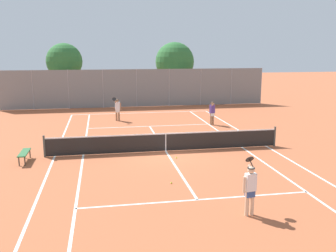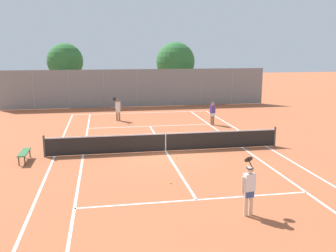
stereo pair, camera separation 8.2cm
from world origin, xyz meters
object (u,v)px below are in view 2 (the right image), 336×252
(loose_tennis_ball_0, at_px, (171,183))
(loose_tennis_ball_1, at_px, (174,142))
(player_near_side, at_px, (249,187))
(player_far_left, at_px, (118,108))
(player_far_right, at_px, (213,112))
(tree_behind_right, at_px, (175,63))
(courtside_bench, at_px, (24,153))
(loose_tennis_ball_2, at_px, (176,158))
(tennis_net, at_px, (166,142))
(tree_behind_left, at_px, (66,62))

(loose_tennis_ball_0, xyz_separation_m, loose_tennis_ball_1, (1.34, 6.36, 0.00))
(player_near_side, relative_size, player_far_left, 1.00)
(player_far_right, xyz_separation_m, tree_behind_right, (-0.28, 12.09, 2.86))
(loose_tennis_ball_0, distance_m, courtside_bench, 7.38)
(player_far_left, bearing_deg, tree_behind_right, 57.36)
(player_far_left, bearing_deg, loose_tennis_ball_2, -77.24)
(tennis_net, distance_m, loose_tennis_ball_0, 4.74)
(tennis_net, distance_m, loose_tennis_ball_1, 1.90)
(player_far_right, bearing_deg, tree_behind_left, 132.24)
(player_far_right, xyz_separation_m, loose_tennis_ball_2, (-4.03, -7.51, -0.88))
(loose_tennis_ball_0, bearing_deg, player_near_side, -59.24)
(loose_tennis_ball_0, relative_size, loose_tennis_ball_2, 1.00)
(loose_tennis_ball_0, bearing_deg, player_far_right, 65.60)
(tennis_net, relative_size, player_near_side, 6.76)
(tennis_net, height_order, player_far_left, player_far_left)
(tennis_net, relative_size, player_far_left, 6.76)
(player_far_right, height_order, loose_tennis_ball_0, player_far_right)
(loose_tennis_ball_0, height_order, courtside_bench, courtside_bench)
(courtside_bench, bearing_deg, tree_behind_right, 60.22)
(player_near_side, bearing_deg, courtside_bench, 138.06)
(player_near_side, xyz_separation_m, loose_tennis_ball_1, (-0.55, 9.54, -0.89))
(player_far_left, relative_size, loose_tennis_ball_1, 26.88)
(player_far_left, height_order, loose_tennis_ball_0, player_far_left)
(player_far_left, xyz_separation_m, courtside_bench, (-4.74, -9.41, -0.52))
(tree_behind_left, bearing_deg, tennis_net, -70.52)
(tennis_net, bearing_deg, tree_behind_right, 77.52)
(loose_tennis_ball_0, height_order, tree_behind_right, tree_behind_right)
(player_far_left, bearing_deg, player_far_right, -22.59)
(tennis_net, height_order, player_near_side, player_near_side)
(player_near_side, relative_size, loose_tennis_ball_2, 26.88)
(player_far_right, relative_size, loose_tennis_ball_2, 24.24)
(loose_tennis_ball_1, relative_size, courtside_bench, 0.04)
(player_far_left, xyz_separation_m, loose_tennis_ball_2, (2.30, -10.15, -0.89))
(loose_tennis_ball_0, bearing_deg, tennis_net, 82.71)
(courtside_bench, distance_m, tree_behind_left, 18.82)
(player_far_left, relative_size, tree_behind_right, 0.31)
(tree_behind_left, bearing_deg, player_far_left, -64.65)
(tree_behind_left, bearing_deg, loose_tennis_ball_1, -66.42)
(loose_tennis_ball_1, xyz_separation_m, loose_tennis_ball_2, (-0.47, -3.04, 0.00))
(loose_tennis_ball_1, distance_m, loose_tennis_ball_2, 3.08)
(player_far_right, relative_size, courtside_bench, 1.07)
(player_far_right, bearing_deg, player_far_left, 157.41)
(player_far_left, xyz_separation_m, loose_tennis_ball_1, (2.76, -7.11, -0.89))
(player_far_right, distance_m, tree_behind_left, 16.10)
(player_near_side, distance_m, loose_tennis_ball_1, 9.60)
(tennis_net, distance_m, courtside_bench, 6.79)
(loose_tennis_ball_1, bearing_deg, player_near_side, -86.70)
(loose_tennis_ball_1, height_order, tree_behind_right, tree_behind_right)
(player_near_side, height_order, tree_behind_right, tree_behind_right)
(loose_tennis_ball_1, relative_size, loose_tennis_ball_2, 1.00)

